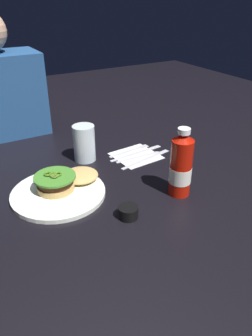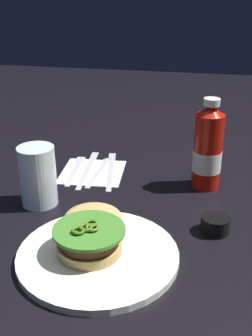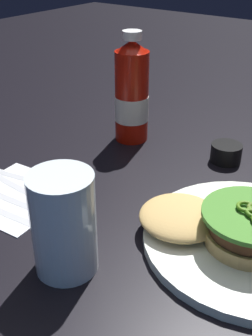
{
  "view_description": "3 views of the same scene",
  "coord_description": "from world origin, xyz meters",
  "px_view_note": "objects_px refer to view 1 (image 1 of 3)",
  "views": [
    {
      "loc": [
        -0.3,
        -0.77,
        0.53
      ],
      "look_at": [
        0.15,
        0.01,
        0.04
      ],
      "focal_mm": 34.91,
      "sensor_mm": 36.0,
      "label": 1
    },
    {
      "loc": [
        -0.63,
        -0.14,
        0.44
      ],
      "look_at": [
        0.16,
        0.02,
        0.07
      ],
      "focal_mm": 44.8,
      "sensor_mm": 36.0,
      "label": 2
    },
    {
      "loc": [
        -0.19,
        0.46,
        0.35
      ],
      "look_at": [
        0.14,
        0.02,
        0.04
      ],
      "focal_mm": 44.92,
      "sensor_mm": 36.0,
      "label": 3
    }
  ],
  "objects_px": {
    "steak_knife": "(139,151)",
    "napkin": "(136,156)",
    "spoon_utensil": "(145,155)",
    "condiment_cup": "(128,212)",
    "butter_knife": "(149,157)",
    "burger_sandwich": "(65,180)",
    "ketchup_bottle": "(181,167)",
    "water_glass": "(84,143)",
    "dinner_plate": "(58,193)",
    "fork_utensil": "(133,149)"
  },
  "relations": [
    {
      "from": "fork_utensil",
      "to": "butter_knife",
      "type": "bearing_deg",
      "value": -79.5
    },
    {
      "from": "water_glass",
      "to": "ketchup_bottle",
      "type": "bearing_deg",
      "value": -66.03
    },
    {
      "from": "condiment_cup",
      "to": "steak_knife",
      "type": "distance_m",
      "value": 0.39
    },
    {
      "from": "dinner_plate",
      "to": "napkin",
      "type": "height_order",
      "value": "dinner_plate"
    },
    {
      "from": "burger_sandwich",
      "to": "spoon_utensil",
      "type": "bearing_deg",
      "value": 11.51
    },
    {
      "from": "condiment_cup",
      "to": "steak_knife",
      "type": "bearing_deg",
      "value": 53.33
    },
    {
      "from": "burger_sandwich",
      "to": "ketchup_bottle",
      "type": "xyz_separation_m",
      "value": [
        0.28,
        -0.19,
        0.06
      ]
    },
    {
      "from": "spoon_utensil",
      "to": "fork_utensil",
      "type": "distance_m",
      "value": 0.06
    },
    {
      "from": "condiment_cup",
      "to": "butter_knife",
      "type": "relative_size",
      "value": 0.24
    },
    {
      "from": "dinner_plate",
      "to": "fork_utensil",
      "type": "bearing_deg",
      "value": 23.5
    },
    {
      "from": "napkin",
      "to": "butter_knife",
      "type": "distance_m",
      "value": 0.05
    },
    {
      "from": "dinner_plate",
      "to": "spoon_utensil",
      "type": "distance_m",
      "value": 0.37
    },
    {
      "from": "ketchup_bottle",
      "to": "fork_utensil",
      "type": "distance_m",
      "value": 0.33
    },
    {
      "from": "dinner_plate",
      "to": "butter_knife",
      "type": "xyz_separation_m",
      "value": [
        0.36,
        0.06,
        -0.0
      ]
    },
    {
      "from": "condiment_cup",
      "to": "butter_knife",
      "type": "bearing_deg",
      "value": 47.25
    },
    {
      "from": "ketchup_bottle",
      "to": "spoon_utensil",
      "type": "relative_size",
      "value": 1.13
    },
    {
      "from": "butter_knife",
      "to": "fork_utensil",
      "type": "bearing_deg",
      "value": 100.5
    },
    {
      "from": "water_glass",
      "to": "napkin",
      "type": "distance_m",
      "value": 0.19
    },
    {
      "from": "dinner_plate",
      "to": "spoon_utensil",
      "type": "bearing_deg",
      "value": 13.7
    },
    {
      "from": "dinner_plate",
      "to": "steak_knife",
      "type": "height_order",
      "value": "dinner_plate"
    },
    {
      "from": "steak_knife",
      "to": "napkin",
      "type": "bearing_deg",
      "value": -146.66
    },
    {
      "from": "water_glass",
      "to": "spoon_utensil",
      "type": "height_order",
      "value": "water_glass"
    },
    {
      "from": "napkin",
      "to": "spoon_utensil",
      "type": "height_order",
      "value": "spoon_utensil"
    },
    {
      "from": "dinner_plate",
      "to": "steak_knife",
      "type": "relative_size",
      "value": 1.23
    },
    {
      "from": "butter_knife",
      "to": "steak_knife",
      "type": "xyz_separation_m",
      "value": [
        -0.0,
        0.06,
        0.0
      ]
    },
    {
      "from": "spoon_utensil",
      "to": "napkin",
      "type": "bearing_deg",
      "value": 151.67
    },
    {
      "from": "spoon_utensil",
      "to": "dinner_plate",
      "type": "bearing_deg",
      "value": -166.3
    },
    {
      "from": "dinner_plate",
      "to": "condiment_cup",
      "type": "xyz_separation_m",
      "value": [
        0.12,
        -0.19,
        0.01
      ]
    },
    {
      "from": "dinner_plate",
      "to": "ketchup_bottle",
      "type": "distance_m",
      "value": 0.36
    },
    {
      "from": "ketchup_bottle",
      "to": "spoon_utensil",
      "type": "xyz_separation_m",
      "value": [
        0.05,
        0.26,
        -0.08
      ]
    },
    {
      "from": "water_glass",
      "to": "spoon_utensil",
      "type": "relative_size",
      "value": 0.7
    },
    {
      "from": "ketchup_bottle",
      "to": "napkin",
      "type": "distance_m",
      "value": 0.29
    },
    {
      "from": "burger_sandwich",
      "to": "water_glass",
      "type": "xyz_separation_m",
      "value": [
        0.13,
        0.15,
        0.03
      ]
    },
    {
      "from": "fork_utensil",
      "to": "condiment_cup",
      "type": "bearing_deg",
      "value": -122.92
    },
    {
      "from": "dinner_plate",
      "to": "fork_utensil",
      "type": "relative_size",
      "value": 1.58
    },
    {
      "from": "water_glass",
      "to": "napkin",
      "type": "relative_size",
      "value": 0.84
    },
    {
      "from": "steak_knife",
      "to": "spoon_utensil",
      "type": "bearing_deg",
      "value": -84.05
    },
    {
      "from": "burger_sandwich",
      "to": "butter_knife",
      "type": "xyz_separation_m",
      "value": [
        0.33,
        0.04,
        -0.03
      ]
    },
    {
      "from": "butter_knife",
      "to": "steak_knife",
      "type": "bearing_deg",
      "value": 94.29
    },
    {
      "from": "dinner_plate",
      "to": "water_glass",
      "type": "bearing_deg",
      "value": 46.61
    },
    {
      "from": "burger_sandwich",
      "to": "butter_knife",
      "type": "distance_m",
      "value": 0.33
    },
    {
      "from": "burger_sandwich",
      "to": "napkin",
      "type": "bearing_deg",
      "value": 15.49
    },
    {
      "from": "water_glass",
      "to": "steak_knife",
      "type": "distance_m",
      "value": 0.21
    },
    {
      "from": "ketchup_bottle",
      "to": "butter_knife",
      "type": "relative_size",
      "value": 0.92
    },
    {
      "from": "burger_sandwich",
      "to": "water_glass",
      "type": "distance_m",
      "value": 0.2
    },
    {
      "from": "ketchup_bottle",
      "to": "steak_knife",
      "type": "relative_size",
      "value": 0.92
    },
    {
      "from": "ketchup_bottle",
      "to": "condiment_cup",
      "type": "relative_size",
      "value": 3.8
    },
    {
      "from": "water_glass",
      "to": "condiment_cup",
      "type": "xyz_separation_m",
      "value": [
        -0.04,
        -0.36,
        -0.05
      ]
    },
    {
      "from": "burger_sandwich",
      "to": "fork_utensil",
      "type": "distance_m",
      "value": 0.34
    },
    {
      "from": "butter_knife",
      "to": "spoon_utensil",
      "type": "height_order",
      "value": "same"
    }
  ]
}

